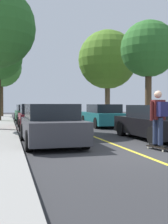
{
  "coord_description": "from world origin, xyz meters",
  "views": [
    {
      "loc": [
        -3.56,
        -7.5,
        1.42
      ],
      "look_at": [
        0.35,
        7.22,
        0.98
      ],
      "focal_mm": 45.91,
      "sensor_mm": 36.0,
      "label": 1
    }
  ],
  "objects_px": {
    "parked_car_left_far": "(27,113)",
    "fire_hydrant": "(138,120)",
    "parked_car_right_near": "(103,116)",
    "street_tree_right_nearest": "(149,49)",
    "parked_car_left_nearest": "(51,124)",
    "street_tree_right_near": "(108,60)",
    "skateboard": "(158,147)",
    "parked_car_right_nearest": "(156,123)",
    "skateboarder": "(159,115)",
    "parked_car_left_near": "(35,117)",
    "street_tree_left_far": "(1,67)"
  },
  "relations": [
    {
      "from": "street_tree_right_nearest",
      "to": "skateboard",
      "type": "relative_size",
      "value": 6.95
    },
    {
      "from": "parked_car_right_nearest",
      "to": "skateboard",
      "type": "bearing_deg",
      "value": -117.57
    },
    {
      "from": "parked_car_right_nearest",
      "to": "fire_hydrant",
      "type": "bearing_deg",
      "value": 72.36
    },
    {
      "from": "parked_car_right_nearest",
      "to": "street_tree_left_far",
      "type": "relative_size",
      "value": 0.6
    },
    {
      "from": "parked_car_left_far",
      "to": "street_tree_right_near",
      "type": "relative_size",
      "value": 0.64
    },
    {
      "from": "street_tree_left_far",
      "to": "fire_hydrant",
      "type": "bearing_deg",
      "value": -63.1
    },
    {
      "from": "parked_car_left_nearest",
      "to": "parked_car_left_near",
      "type": "relative_size",
      "value": 1.0
    },
    {
      "from": "street_tree_right_near",
      "to": "fire_hydrant",
      "type": "distance_m",
      "value": 8.23
    },
    {
      "from": "parked_car_left_far",
      "to": "parked_car_right_near",
      "type": "bearing_deg",
      "value": -52.89
    },
    {
      "from": "parked_car_left_nearest",
      "to": "parked_car_right_near",
      "type": "distance_m",
      "value": 8.14
    },
    {
      "from": "street_tree_right_nearest",
      "to": "fire_hydrant",
      "type": "height_order",
      "value": "street_tree_right_nearest"
    },
    {
      "from": "parked_car_left_nearest",
      "to": "parked_car_right_nearest",
      "type": "relative_size",
      "value": 0.97
    },
    {
      "from": "parked_car_right_near",
      "to": "street_tree_right_near",
      "type": "bearing_deg",
      "value": 67.27
    },
    {
      "from": "skateboarder",
      "to": "parked_car_right_near",
      "type": "bearing_deg",
      "value": 82.12
    },
    {
      "from": "parked_car_left_far",
      "to": "skateboard",
      "type": "height_order",
      "value": "parked_car_left_far"
    },
    {
      "from": "parked_car_right_nearest",
      "to": "street_tree_left_far",
      "type": "distance_m",
      "value": 21.6
    },
    {
      "from": "parked_car_left_nearest",
      "to": "skateboard",
      "type": "relative_size",
      "value": 4.75
    },
    {
      "from": "parked_car_left_near",
      "to": "skateboard",
      "type": "bearing_deg",
      "value": -70.55
    },
    {
      "from": "street_tree_left_far",
      "to": "street_tree_right_near",
      "type": "height_order",
      "value": "street_tree_right_near"
    },
    {
      "from": "parked_car_left_nearest",
      "to": "fire_hydrant",
      "type": "relative_size",
      "value": 5.88
    },
    {
      "from": "fire_hydrant",
      "to": "street_tree_right_nearest",
      "type": "bearing_deg",
      "value": -8.27
    },
    {
      "from": "parked_car_left_far",
      "to": "parked_car_right_near",
      "type": "distance_m",
      "value": 7.04
    },
    {
      "from": "street_tree_left_far",
      "to": "skateboard",
      "type": "height_order",
      "value": "street_tree_left_far"
    },
    {
      "from": "parked_car_right_near",
      "to": "street_tree_left_far",
      "type": "relative_size",
      "value": 0.63
    },
    {
      "from": "parked_car_left_nearest",
      "to": "fire_hydrant",
      "type": "bearing_deg",
      "value": 41.23
    },
    {
      "from": "parked_car_right_near",
      "to": "parked_car_left_near",
      "type": "bearing_deg",
      "value": -172.07
    },
    {
      "from": "parked_car_right_near",
      "to": "street_tree_left_far",
      "type": "height_order",
      "value": "street_tree_left_far"
    },
    {
      "from": "parked_car_left_far",
      "to": "fire_hydrant",
      "type": "distance_m",
      "value": 9.46
    },
    {
      "from": "parked_car_right_near",
      "to": "street_tree_right_nearest",
      "type": "distance_m",
      "value": 4.8
    },
    {
      "from": "parked_car_left_nearest",
      "to": "parked_car_left_far",
      "type": "distance_m",
      "value": 12.55
    },
    {
      "from": "skateboarder",
      "to": "street_tree_right_near",
      "type": "bearing_deg",
      "value": 76.62
    },
    {
      "from": "parked_car_right_near",
      "to": "street_tree_left_far",
      "type": "xyz_separation_m",
      "value": [
        -6.33,
        13.54,
        4.48
      ]
    },
    {
      "from": "parked_car_left_near",
      "to": "street_tree_right_near",
      "type": "xyz_separation_m",
      "value": [
        6.33,
        5.57,
        4.28
      ]
    },
    {
      "from": "street_tree_right_near",
      "to": "skateboard",
      "type": "xyz_separation_m",
      "value": [
        -3.35,
        -14.02,
        -4.87
      ]
    },
    {
      "from": "street_tree_right_nearest",
      "to": "parked_car_left_nearest",
      "type": "bearing_deg",
      "value": -141.98
    },
    {
      "from": "parked_car_right_near",
      "to": "fire_hydrant",
      "type": "distance_m",
      "value": 2.43
    },
    {
      "from": "parked_car_right_nearest",
      "to": "street_tree_right_nearest",
      "type": "height_order",
      "value": "street_tree_right_nearest"
    },
    {
      "from": "parked_car_left_far",
      "to": "street_tree_right_nearest",
      "type": "distance_m",
      "value": 10.61
    },
    {
      "from": "fire_hydrant",
      "to": "skateboard",
      "type": "bearing_deg",
      "value": -111.17
    },
    {
      "from": "parked_car_right_nearest",
      "to": "street_tree_right_near",
      "type": "bearing_deg",
      "value": 79.81
    },
    {
      "from": "parked_car_left_nearest",
      "to": "street_tree_right_near",
      "type": "height_order",
      "value": "street_tree_right_near"
    },
    {
      "from": "parked_car_left_far",
      "to": "street_tree_right_near",
      "type": "distance_m",
      "value": 7.67
    },
    {
      "from": "parked_car_right_nearest",
      "to": "skateboarder",
      "type": "bearing_deg",
      "value": -117.13
    },
    {
      "from": "street_tree_right_near",
      "to": "skateboarder",
      "type": "xyz_separation_m",
      "value": [
        -3.34,
        -14.05,
        -3.89
      ]
    },
    {
      "from": "fire_hydrant",
      "to": "skateboarder",
      "type": "xyz_separation_m",
      "value": [
        -2.76,
        -7.17,
        0.59
      ]
    },
    {
      "from": "parked_car_right_nearest",
      "to": "skateboard",
      "type": "relative_size",
      "value": 4.9
    },
    {
      "from": "parked_car_left_far",
      "to": "parked_car_right_nearest",
      "type": "height_order",
      "value": "parked_car_right_nearest"
    },
    {
      "from": "parked_car_right_near",
      "to": "fire_hydrant",
      "type": "relative_size",
      "value": 6.37
    },
    {
      "from": "street_tree_right_nearest",
      "to": "street_tree_right_near",
      "type": "bearing_deg",
      "value": 90.0
    },
    {
      "from": "street_tree_right_nearest",
      "to": "parked_car_right_nearest",
      "type": "bearing_deg",
      "value": -114.23
    }
  ]
}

